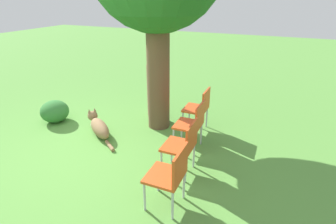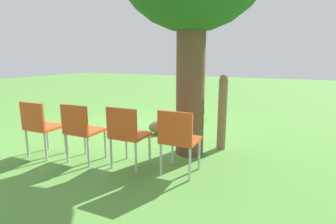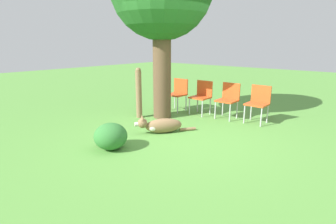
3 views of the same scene
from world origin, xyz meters
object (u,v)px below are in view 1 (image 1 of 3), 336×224
at_px(dog, 99,126).
at_px(red_chair_3, 200,107).
at_px(red_chair_1, 183,144).
at_px(red_chair_2, 193,123).
at_px(fence_post, 150,89).
at_px(red_chair_0, 171,173).

height_order(dog, red_chair_3, red_chair_3).
distance_m(red_chair_1, red_chair_2, 0.69).
xyz_separation_m(fence_post, red_chair_0, (1.44, -2.32, -0.11)).
xyz_separation_m(red_chair_0, red_chair_1, (-0.09, 0.69, 0.00)).
bearing_deg(red_chair_1, red_chair_0, 97.43).
distance_m(red_chair_2, red_chair_3, 0.69).
height_order(fence_post, red_chair_0, fence_post).
height_order(red_chair_1, red_chair_2, same).
bearing_deg(red_chair_3, dog, 27.71).
height_order(red_chair_0, red_chair_2, same).
relative_size(red_chair_0, red_chair_2, 1.00).
relative_size(dog, red_chair_1, 1.27).
bearing_deg(red_chair_3, fence_post, -13.09).
distance_m(fence_post, red_chair_2, 1.58).
bearing_deg(dog, red_chair_2, -137.88).
distance_m(dog, red_chair_3, 1.92).
relative_size(dog, red_chair_0, 1.27).
relative_size(dog, fence_post, 0.89).
xyz_separation_m(red_chair_1, red_chair_2, (-0.09, 0.69, 0.00)).
xyz_separation_m(red_chair_0, red_chair_2, (-0.19, 1.37, 0.00)).
xyz_separation_m(red_chair_0, red_chair_3, (-0.28, 2.06, 0.00)).
xyz_separation_m(red_chair_2, red_chair_3, (-0.09, 0.69, 0.00)).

